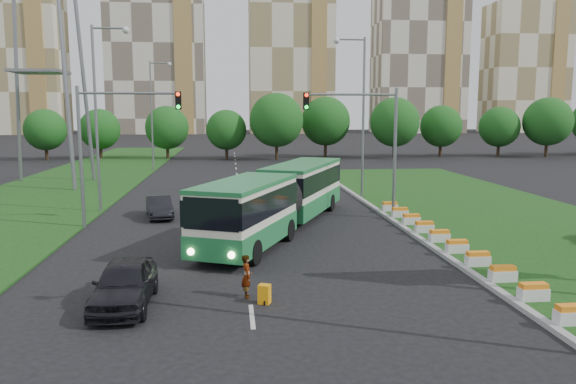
{
  "coord_description": "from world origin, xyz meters",
  "views": [
    {
      "loc": [
        -3.61,
        -23.46,
        6.6
      ],
      "look_at": [
        -0.78,
        4.16,
        2.6
      ],
      "focal_mm": 35.0,
      "sensor_mm": 36.0,
      "label": 1
    }
  ],
  "objects": [
    {
      "name": "midrise_east",
      "position": [
        90.0,
        150.0,
        20.0
      ],
      "size": [
        24.0,
        14.0,
        40.0
      ],
      "primitive_type": "cube",
      "color": "beige",
      "rests_on": "ground"
    },
    {
      "name": "traffic_mast_median",
      "position": [
        4.78,
        10.0,
        5.35
      ],
      "size": [
        5.76,
        0.32,
        8.0
      ],
      "color": "slate",
      "rests_on": "ground"
    },
    {
      "name": "apartment_tower_ceast",
      "position": [
        15.0,
        150.0,
        25.0
      ],
      "size": [
        25.0,
        15.0,
        50.0
      ],
      "primitive_type": "cube",
      "color": "beige",
      "rests_on": "ground"
    },
    {
      "name": "median_kerb",
      "position": [
        6.05,
        8.0,
        0.09
      ],
      "size": [
        0.3,
        60.0,
        0.18
      ],
      "primitive_type": "cube",
      "color": "#989898",
      "rests_on": "ground"
    },
    {
      "name": "apartment_tower_west",
      "position": [
        -65.0,
        150.0,
        24.0
      ],
      "size": [
        26.0,
        15.0,
        48.0
      ],
      "primitive_type": "cube",
      "color": "beige",
      "rests_on": "ground"
    },
    {
      "name": "left_verge",
      "position": [
        -18.0,
        25.0,
        0.05
      ],
      "size": [
        12.0,
        110.0,
        0.1
      ],
      "primitive_type": "cube",
      "color": "#164112",
      "rests_on": "ground"
    },
    {
      "name": "tree_line",
      "position": [
        10.0,
        55.0,
        4.5
      ],
      "size": [
        120.0,
        8.0,
        9.0
      ],
      "primitive_type": null,
      "color": "#155118",
      "rests_on": "ground"
    },
    {
      "name": "car_left_near",
      "position": [
        -7.28,
        -4.55,
        0.79
      ],
      "size": [
        1.89,
        4.65,
        1.58
      ],
      "primitive_type": "imported",
      "rotation": [
        0.0,
        0.0,
        -0.0
      ],
      "color": "black",
      "rests_on": "ground"
    },
    {
      "name": "lane_markings",
      "position": [
        -3.0,
        20.0,
        0.0
      ],
      "size": [
        0.2,
        100.0,
        0.01
      ],
      "primitive_type": null,
      "color": "#B7B8B0",
      "rests_on": "ground"
    },
    {
      "name": "flower_planters",
      "position": [
        6.7,
        1.9,
        0.45
      ],
      "size": [
        1.1,
        20.3,
        0.6
      ],
      "primitive_type": null,
      "color": "silver",
      "rests_on": "grass_median"
    },
    {
      "name": "pedestrian",
      "position": [
        -3.1,
        -4.08,
        0.78
      ],
      "size": [
        0.41,
        0.59,
        1.56
      ],
      "primitive_type": "imported",
      "rotation": [
        0.0,
        0.0,
        1.64
      ],
      "color": "gray",
      "rests_on": "ground"
    },
    {
      "name": "ground",
      "position": [
        0.0,
        0.0,
        0.0
      ],
      "size": [
        360.0,
        360.0,
        0.0
      ],
      "primitive_type": "plane",
      "color": "black",
      "rests_on": "ground"
    },
    {
      "name": "articulated_bus",
      "position": [
        -1.2,
        7.42,
        1.8
      ],
      "size": [
        2.78,
        17.85,
        2.94
      ],
      "rotation": [
        0.0,
        0.0,
        -0.41
      ],
      "color": "silver",
      "rests_on": "ground"
    },
    {
      "name": "street_lamps",
      "position": [
        -3.0,
        10.0,
        6.0
      ],
      "size": [
        36.0,
        60.0,
        12.0
      ],
      "primitive_type": null,
      "color": "slate",
      "rests_on": "ground"
    },
    {
      "name": "apartment_tower_cwest",
      "position": [
        -25.0,
        150.0,
        26.0
      ],
      "size": [
        28.0,
        15.0,
        52.0
      ],
      "primitive_type": "cube",
      "color": "beige",
      "rests_on": "ground"
    },
    {
      "name": "grass_median",
      "position": [
        13.0,
        8.0,
        0.07
      ],
      "size": [
        14.0,
        60.0,
        0.15
      ],
      "primitive_type": "cube",
      "color": "#164112",
      "rests_on": "ground"
    },
    {
      "name": "traffic_mast_left",
      "position": [
        -10.38,
        9.0,
        5.35
      ],
      "size": [
        5.76,
        0.32,
        8.0
      ],
      "color": "slate",
      "rests_on": "ground"
    },
    {
      "name": "apartment_tower_east",
      "position": [
        55.0,
        150.0,
        23.5
      ],
      "size": [
        27.0,
        15.0,
        47.0
      ],
      "primitive_type": "cube",
      "color": "beige",
      "rests_on": "ground"
    },
    {
      "name": "car_left_far",
      "position": [
        -8.1,
        11.8,
        0.68
      ],
      "size": [
        2.23,
        4.3,
        1.35
      ],
      "primitive_type": "imported",
      "rotation": [
        0.0,
        0.0,
        0.2
      ],
      "color": "black",
      "rests_on": "ground"
    },
    {
      "name": "shopping_trolley",
      "position": [
        -2.52,
        -4.79,
        0.33
      ],
      "size": [
        0.39,
        0.41,
        0.67
      ],
      "rotation": [
        0.0,
        0.0,
        -0.39
      ],
      "color": "#FDA10D",
      "rests_on": "ground"
    }
  ]
}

